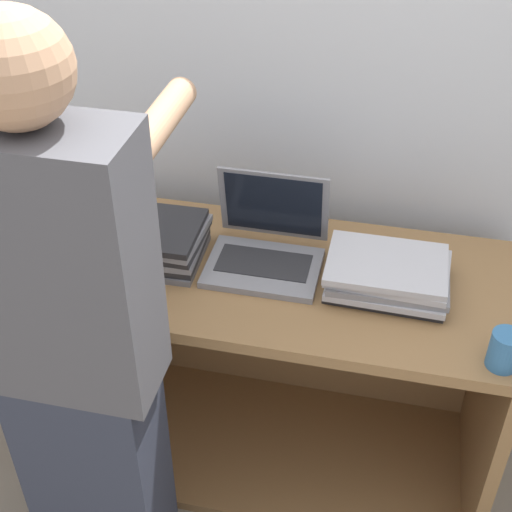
{
  "coord_description": "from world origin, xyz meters",
  "views": [
    {
      "loc": [
        0.33,
        -1.27,
        2.04
      ],
      "look_at": [
        0.0,
        0.22,
        0.9
      ],
      "focal_mm": 50.0,
      "sensor_mm": 36.0,
      "label": 1
    }
  ],
  "objects_px": {
    "laptop_stack_right": "(388,275)",
    "person": "(77,363)",
    "laptop_open": "(267,247)",
    "laptop_stack_left": "(147,240)",
    "mug": "(504,350)"
  },
  "relations": [
    {
      "from": "person",
      "to": "laptop_stack_left",
      "type": "bearing_deg",
      "value": 91.5
    },
    {
      "from": "mug",
      "to": "person",
      "type": "bearing_deg",
      "value": -164.25
    },
    {
      "from": "laptop_stack_right",
      "to": "person",
      "type": "height_order",
      "value": "person"
    },
    {
      "from": "laptop_stack_right",
      "to": "person",
      "type": "distance_m",
      "value": 0.86
    },
    {
      "from": "laptop_open",
      "to": "laptop_stack_left",
      "type": "distance_m",
      "value": 0.35
    },
    {
      "from": "laptop_stack_right",
      "to": "person",
      "type": "bearing_deg",
      "value": -142.98
    },
    {
      "from": "laptop_open",
      "to": "mug",
      "type": "distance_m",
      "value": 0.71
    },
    {
      "from": "laptop_open",
      "to": "person",
      "type": "bearing_deg",
      "value": -120.61
    },
    {
      "from": "laptop_open",
      "to": "laptop_stack_right",
      "type": "relative_size",
      "value": 0.96
    },
    {
      "from": "person",
      "to": "mug",
      "type": "relative_size",
      "value": 16.58
    },
    {
      "from": "laptop_stack_left",
      "to": "laptop_stack_right",
      "type": "height_order",
      "value": "laptop_stack_left"
    },
    {
      "from": "laptop_open",
      "to": "laptop_stack_right",
      "type": "xyz_separation_m",
      "value": [
        0.35,
        -0.05,
        -0.01
      ]
    },
    {
      "from": "person",
      "to": "laptop_stack_right",
      "type": "bearing_deg",
      "value": 37.02
    },
    {
      "from": "laptop_stack_right",
      "to": "mug",
      "type": "height_order",
      "value": "mug"
    },
    {
      "from": "laptop_open",
      "to": "person",
      "type": "xyz_separation_m",
      "value": [
        -0.33,
        -0.56,
        0.01
      ]
    }
  ]
}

